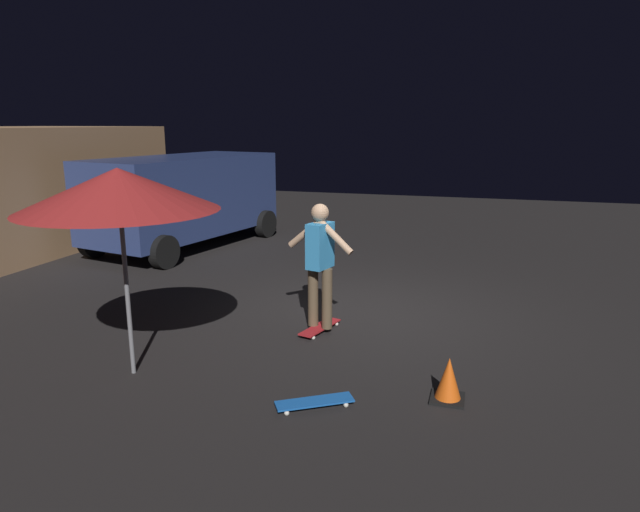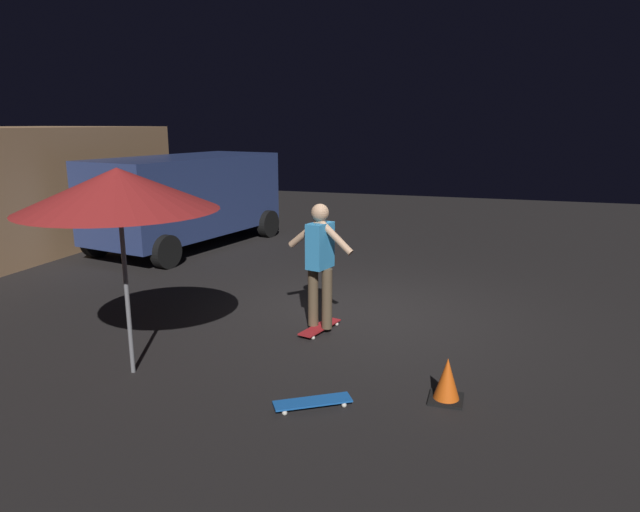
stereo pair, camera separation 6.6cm
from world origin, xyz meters
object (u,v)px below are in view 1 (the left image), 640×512
Objects in this scene: skateboard_ridden at (320,327)px; traffic_cone at (448,381)px; patio_umbrella at (119,190)px; parked_van at (185,196)px; skateboard_spare at (315,402)px; skater at (320,257)px.

traffic_cone reaches higher than skateboard_ridden.
skateboard_ridden is (1.84, -1.65, -2.02)m from patio_umbrella.
parked_van is 6.37× the size of skateboard_spare.
traffic_cone reaches higher than skateboard_spare.
skateboard_spare is 1.67× the size of traffic_cone.
traffic_cone is at bearing -129.24° from skater.
parked_van is 6.79m from patio_umbrella.
parked_van is at bearing 24.67° from patio_umbrella.
parked_van is 2.93× the size of skater.
skater reaches higher than skateboard_ridden.
skateboard_ridden is (-4.27, -4.46, -1.11)m from parked_van.
skater is (-4.27, -4.46, -0.12)m from parked_van.
skateboard_spare is 2.30m from skater.
skater is (1.84, -1.65, -1.04)m from patio_umbrella.
skater is at bearing 15.19° from skateboard_spare.
parked_van is 8.54m from traffic_cone.
skateboard_ridden is 1.75× the size of traffic_cone.
skateboard_spare is (-0.16, -2.19, -2.02)m from patio_umbrella.
skater is at bearing -45.00° from skateboard_ridden.
skateboard_spare is at bearing -94.28° from patio_umbrella.
parked_van is at bearing 46.20° from skater.
traffic_cone is (0.37, -3.45, -1.86)m from patio_umbrella.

